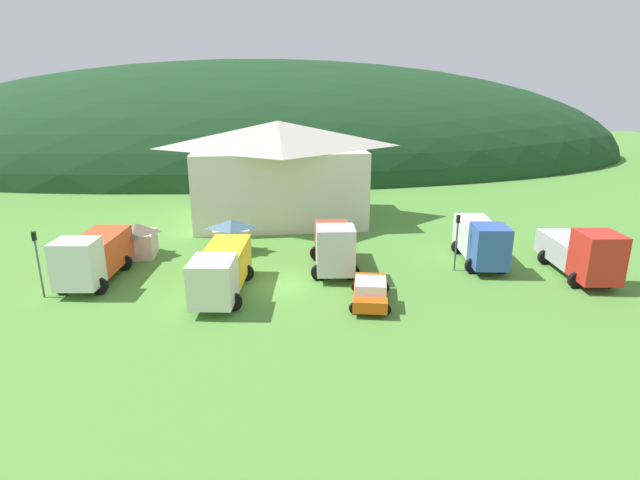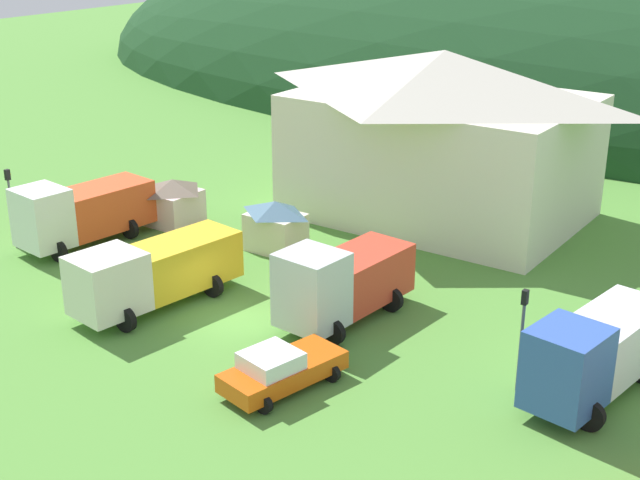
% 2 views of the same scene
% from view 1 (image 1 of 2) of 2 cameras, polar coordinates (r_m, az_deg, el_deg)
% --- Properties ---
extents(ground_plane, '(200.00, 200.00, 0.00)m').
position_cam_1_polar(ground_plane, '(33.80, -4.55, -5.20)').
color(ground_plane, '#518C38').
extents(forested_hill_backdrop, '(128.76, 60.00, 33.16)m').
position_cam_1_polar(forested_hill_backdrop, '(92.01, -6.17, 9.06)').
color(forested_hill_backdrop, '#193D1E').
rests_on(forested_hill_backdrop, ground).
extents(depot_building, '(16.71, 11.93, 9.43)m').
position_cam_1_polar(depot_building, '(49.34, -4.60, 7.82)').
color(depot_building, silver).
rests_on(depot_building, ground).
extents(play_shed_cream, '(3.01, 2.25, 2.67)m').
position_cam_1_polar(play_shed_cream, '(40.56, -9.82, 0.50)').
color(play_shed_cream, beige).
rests_on(play_shed_cream, ground).
extents(play_shed_pink, '(2.73, 2.80, 2.62)m').
position_cam_1_polar(play_shed_pink, '(41.45, -19.67, 0.06)').
color(play_shed_pink, beige).
rests_on(play_shed_pink, ground).
extents(heavy_rig_white, '(3.88, 7.49, 3.56)m').
position_cam_1_polar(heavy_rig_white, '(37.11, -24.01, -1.60)').
color(heavy_rig_white, white).
rests_on(heavy_rig_white, ground).
extents(heavy_rig_striped, '(3.90, 8.27, 3.15)m').
position_cam_1_polar(heavy_rig_striped, '(32.35, -10.95, -3.24)').
color(heavy_rig_striped, silver).
rests_on(heavy_rig_striped, ground).
extents(tow_truck_silver, '(3.64, 7.00, 3.71)m').
position_cam_1_polar(tow_truck_silver, '(35.94, 1.55, -0.60)').
color(tow_truck_silver, silver).
rests_on(tow_truck_silver, ground).
extents(box_truck_blue, '(3.73, 7.49, 3.45)m').
position_cam_1_polar(box_truck_blue, '(39.09, 17.51, -0.01)').
color(box_truck_blue, '#3356AD').
rests_on(box_truck_blue, ground).
extents(crane_truck_red, '(3.74, 7.87, 3.71)m').
position_cam_1_polar(crane_truck_red, '(38.86, 27.17, -1.29)').
color(crane_truck_red, red).
rests_on(crane_truck_red, ground).
extents(service_pickup_orange, '(3.08, 5.13, 1.66)m').
position_cam_1_polar(service_pickup_orange, '(31.04, 5.63, -5.67)').
color(service_pickup_orange, '#D8550F').
rests_on(service_pickup_orange, ground).
extents(traffic_light_west, '(0.20, 0.32, 4.26)m').
position_cam_1_polar(traffic_light_west, '(35.61, -28.96, -1.74)').
color(traffic_light_west, '#4C4C51').
rests_on(traffic_light_west, ground).
extents(traffic_light_east, '(0.20, 0.32, 4.06)m').
position_cam_1_polar(traffic_light_east, '(37.01, 15.01, 0.35)').
color(traffic_light_east, '#4C4C51').
rests_on(traffic_light_east, ground).
extents(traffic_cone_near_pickup, '(0.36, 0.36, 0.50)m').
position_cam_1_polar(traffic_cone_near_pickup, '(35.99, -14.36, -4.28)').
color(traffic_cone_near_pickup, orange).
rests_on(traffic_cone_near_pickup, ground).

